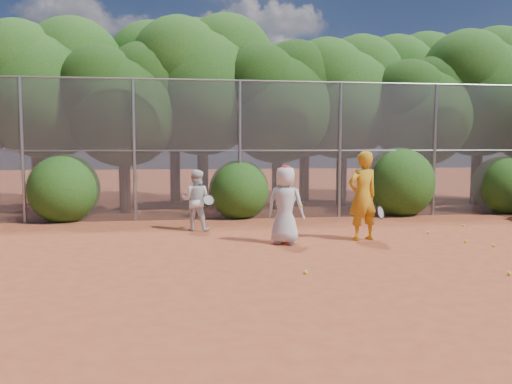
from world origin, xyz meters
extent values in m
plane|color=#963D22|center=(0.00, 0.00, 0.00)|extent=(80.00, 80.00, 0.00)
cylinder|color=gray|center=(-7.00, 6.00, 2.00)|extent=(0.09, 0.09, 4.00)
cylinder|color=gray|center=(-4.00, 6.00, 2.00)|extent=(0.09, 0.09, 4.00)
cylinder|color=gray|center=(-1.00, 6.00, 2.00)|extent=(0.09, 0.09, 4.00)
cylinder|color=gray|center=(2.00, 6.00, 2.00)|extent=(0.09, 0.09, 4.00)
cylinder|color=gray|center=(5.00, 6.00, 2.00)|extent=(0.09, 0.09, 4.00)
cylinder|color=gray|center=(0.00, 6.00, 4.00)|extent=(20.00, 0.05, 0.05)
cylinder|color=gray|center=(0.00, 6.00, 2.00)|extent=(20.00, 0.04, 0.04)
cube|color=slate|center=(0.00, 6.00, 2.00)|extent=(20.00, 0.02, 4.00)
cylinder|color=black|center=(-7.00, 8.50, 1.26)|extent=(0.38, 0.38, 2.52)
sphere|color=#1C4411|center=(-7.00, 8.50, 3.73)|extent=(4.03, 4.03, 4.03)
sphere|color=#1C4411|center=(-6.19, 8.90, 4.74)|extent=(3.23, 3.23, 3.23)
sphere|color=#1C4411|center=(-7.71, 8.20, 4.54)|extent=(3.02, 3.02, 3.02)
cylinder|color=black|center=(-4.50, 7.80, 1.08)|extent=(0.36, 0.36, 2.17)
sphere|color=black|center=(-4.50, 7.80, 3.21)|extent=(3.47, 3.47, 3.47)
sphere|color=black|center=(-3.81, 8.15, 4.08)|extent=(2.78, 2.78, 2.78)
sphere|color=black|center=(-5.11, 7.54, 3.91)|extent=(2.60, 2.60, 2.60)
cylinder|color=black|center=(-2.00, 8.80, 1.33)|extent=(0.39, 0.39, 2.66)
sphere|color=#1C4411|center=(-2.00, 8.80, 3.94)|extent=(4.26, 4.26, 4.26)
sphere|color=#1C4411|center=(-1.15, 9.23, 5.00)|extent=(3.40, 3.40, 3.40)
sphere|color=#1C4411|center=(-2.74, 8.48, 4.79)|extent=(3.19, 3.19, 3.19)
cylinder|color=black|center=(0.50, 8.20, 1.14)|extent=(0.37, 0.37, 2.27)
sphere|color=black|center=(0.50, 8.20, 3.37)|extent=(3.64, 3.64, 3.64)
sphere|color=black|center=(1.23, 8.56, 4.28)|extent=(2.91, 2.91, 2.91)
sphere|color=black|center=(-0.14, 7.93, 4.10)|extent=(2.73, 2.73, 2.73)
cylinder|color=black|center=(3.00, 9.00, 1.22)|extent=(0.38, 0.38, 2.45)
sphere|color=#1C4411|center=(3.00, 9.00, 3.63)|extent=(3.92, 3.92, 3.92)
sphere|color=#1C4411|center=(3.78, 9.39, 4.61)|extent=(3.14, 3.14, 3.14)
sphere|color=#1C4411|center=(2.31, 8.71, 4.41)|extent=(2.94, 2.94, 2.94)
cylinder|color=black|center=(5.50, 8.00, 1.05)|extent=(0.36, 0.36, 2.10)
sphere|color=black|center=(5.50, 8.00, 3.11)|extent=(3.36, 3.36, 3.36)
sphere|color=black|center=(6.17, 8.34, 3.95)|extent=(2.69, 2.69, 2.69)
sphere|color=black|center=(4.91, 7.75, 3.78)|extent=(2.52, 2.52, 2.52)
cylinder|color=black|center=(8.00, 8.60, 1.29)|extent=(0.39, 0.39, 2.59)
sphere|color=#1C4411|center=(8.00, 8.60, 3.83)|extent=(4.14, 4.14, 4.14)
sphere|color=#1C4411|center=(8.83, 9.01, 4.87)|extent=(3.32, 3.32, 3.32)
sphere|color=#1C4411|center=(7.27, 8.29, 4.66)|extent=(3.11, 3.11, 3.11)
cylinder|color=black|center=(-8.00, 10.80, 1.31)|extent=(0.39, 0.39, 2.62)
sphere|color=#1C4411|center=(-8.00, 10.80, 3.88)|extent=(4.20, 4.20, 4.20)
sphere|color=#1C4411|center=(-7.16, 11.22, 4.94)|extent=(3.36, 3.36, 3.36)
sphere|color=#1C4411|center=(-8.73, 10.49, 4.72)|extent=(3.15, 3.15, 3.15)
cylinder|color=black|center=(-3.00, 11.00, 1.40)|extent=(0.40, 0.40, 2.80)
sphere|color=#1C4411|center=(-3.00, 11.00, 4.14)|extent=(4.48, 4.48, 4.48)
sphere|color=#1C4411|center=(-2.10, 11.45, 5.26)|extent=(3.58, 3.58, 3.58)
sphere|color=#1C4411|center=(-3.78, 10.66, 5.04)|extent=(3.36, 3.36, 3.36)
cylinder|color=black|center=(2.00, 10.60, 1.26)|extent=(0.38, 0.38, 2.52)
sphere|color=#1C4411|center=(2.00, 10.60, 3.73)|extent=(4.03, 4.03, 4.03)
sphere|color=#1C4411|center=(2.81, 11.00, 4.74)|extent=(3.23, 3.23, 3.23)
sphere|color=#1C4411|center=(1.29, 10.30, 4.54)|extent=(3.02, 3.02, 3.02)
cylinder|color=black|center=(6.50, 11.20, 1.36)|extent=(0.40, 0.40, 2.73)
sphere|color=#1C4411|center=(6.50, 11.20, 4.04)|extent=(4.37, 4.37, 4.37)
sphere|color=#1C4411|center=(7.37, 11.64, 5.13)|extent=(3.49, 3.49, 3.49)
sphere|color=#1C4411|center=(5.74, 10.87, 4.91)|extent=(3.28, 3.28, 3.28)
sphere|color=#1C4411|center=(-6.00, 6.30, 1.00)|extent=(2.00, 2.00, 2.00)
sphere|color=#1C4411|center=(-1.00, 6.30, 0.90)|extent=(1.80, 1.80, 1.80)
sphere|color=#1C4411|center=(4.00, 6.30, 1.10)|extent=(2.20, 2.20, 2.20)
sphere|color=#1C4411|center=(7.50, 6.30, 0.95)|extent=(1.90, 1.90, 1.90)
imported|color=#C58617|center=(1.39, 2.27, 1.00)|extent=(0.83, 0.66, 2.01)
torus|color=black|center=(1.74, 2.07, 0.65)|extent=(0.29, 0.28, 0.30)
cylinder|color=black|center=(1.60, 2.23, 0.60)|extent=(0.21, 0.23, 0.10)
imported|color=silver|center=(-0.42, 2.07, 0.85)|extent=(0.99, 0.88, 1.69)
ellipsoid|color=#B11920|center=(-0.42, 2.07, 1.65)|extent=(0.22, 0.22, 0.13)
sphere|color=#BED226|center=(-0.12, 1.87, 0.85)|extent=(0.07, 0.07, 0.07)
imported|color=silver|center=(-2.31, 4.09, 0.77)|extent=(0.88, 0.78, 1.53)
torus|color=black|center=(-2.01, 3.79, 0.80)|extent=(0.33, 0.22, 0.28)
cylinder|color=black|center=(-2.04, 3.98, 0.69)|extent=(0.07, 0.26, 0.17)
sphere|color=#BED226|center=(3.53, 1.65, 0.03)|extent=(0.07, 0.07, 0.07)
sphere|color=#BED226|center=(3.25, 2.82, 0.03)|extent=(0.07, 0.07, 0.07)
sphere|color=#BED226|center=(2.70, -1.07, 0.03)|extent=(0.07, 0.07, 0.07)
sphere|color=#BED226|center=(3.86, 1.12, 0.03)|extent=(0.07, 0.07, 0.07)
sphere|color=#BED226|center=(-0.59, -0.54, 0.03)|extent=(0.07, 0.07, 0.07)
sphere|color=#BED226|center=(4.72, 3.77, 0.03)|extent=(0.07, 0.07, 0.07)
camera|label=1|loc=(-2.48, -8.44, 2.09)|focal=35.00mm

